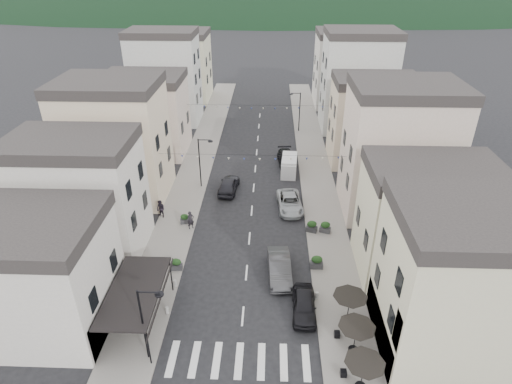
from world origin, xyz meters
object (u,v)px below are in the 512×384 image
parked_car_a (304,305)px  pedestrian_a (191,220)px  parked_car_b (280,268)px  parked_car_c (290,202)px  pedestrian_b (161,209)px  parked_car_e (229,185)px  parked_car_d (287,159)px  delivery_van (289,165)px

parked_car_a → pedestrian_a: pedestrian_a is taller
parked_car_a → parked_car_b: (-1.80, 4.13, 0.10)m
parked_car_c → pedestrian_b: bearing=-175.4°
parked_car_e → parked_car_b: bearing=116.7°
parked_car_c → parked_car_d: bearing=85.1°
parked_car_e → pedestrian_b: pedestrian_b is taller
parked_car_b → delivery_van: (1.39, 19.35, 0.21)m
parked_car_d → pedestrian_a: pedestrian_a is taller
parked_car_d → pedestrian_b: 18.61m
pedestrian_a → delivery_van: bearing=19.3°
parked_car_a → delivery_van: delivery_van is taller
parked_car_b → parked_car_d: bearing=83.3°
parked_car_c → parked_car_e: size_ratio=1.12×
parked_car_b → delivery_van: bearing=82.2°
parked_car_a → parked_car_d: size_ratio=0.85×
parked_car_e → delivery_van: 8.56m
parked_car_b → parked_car_c: size_ratio=0.96×
parked_car_b → parked_car_c: (1.21, 10.85, -0.10)m
parked_car_e → parked_car_a: bearing=117.3°
pedestrian_a → pedestrian_b: (-3.40, 1.96, -0.00)m
parked_car_b → parked_car_e: bearing=107.5°
pedestrian_b → delivery_van: bearing=66.0°
parked_car_a → parked_car_b: 4.51m
parked_car_e → pedestrian_a: bearing=74.5°
parked_car_d → pedestrian_b: pedestrian_b is taller
parked_car_b → parked_car_a: bearing=-70.2°
parked_car_a → parked_car_d: 25.88m
delivery_van → pedestrian_a: delivery_van is taller
parked_car_a → pedestrian_b: 18.76m
pedestrian_a → parked_car_b: bearing=-70.1°
parked_car_e → delivery_van: bearing=-139.3°
parked_car_e → pedestrian_a: (-3.00, -7.81, 0.25)m
pedestrian_a → parked_car_c: bearing=-9.1°
parked_car_b → parked_car_c: bearing=79.9°
delivery_van → parked_car_a: bearing=-84.7°
parked_car_a → parked_car_b: parked_car_b is taller
delivery_van → pedestrian_a: bearing=-123.9°
parked_car_b → parked_car_d: (1.15, 21.74, -0.10)m
parked_car_b → parked_car_d: parked_car_b is taller
parked_car_b → pedestrian_a: (-8.60, 6.61, 0.22)m
parked_car_a → pedestrian_a: 14.96m
parked_car_a → parked_car_e: size_ratio=0.91×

